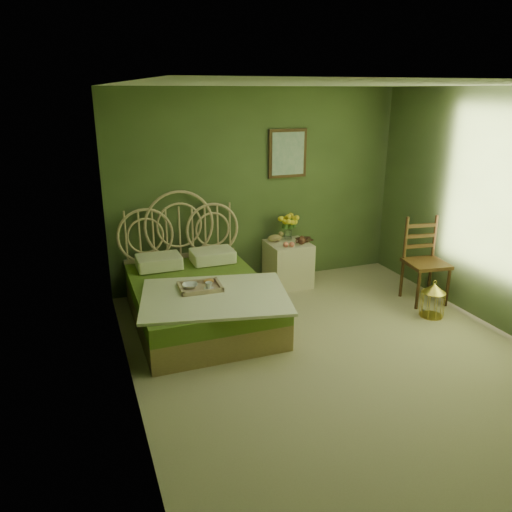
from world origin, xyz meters
name	(u,v)px	position (x,y,z in m)	size (l,w,h in m)	color
floor	(335,354)	(0.00, 0.00, 0.00)	(4.50, 4.50, 0.00)	tan
ceiling	(350,84)	(0.00, 0.00, 2.60)	(4.50, 4.50, 0.00)	silver
wall_back	(258,189)	(0.00, 2.25, 1.30)	(4.00, 4.00, 0.00)	#536836
wall_left	(124,254)	(-2.00, 0.00, 1.30)	(4.50, 4.50, 0.00)	#536836
wall_right	(506,213)	(2.00, 0.00, 1.30)	(4.50, 4.50, 0.00)	#536836
wall_art	(288,153)	(0.42, 2.22, 1.75)	(0.54, 0.04, 0.64)	#35200E
bed	(199,297)	(-1.10, 1.23, 0.30)	(1.73, 2.18, 1.35)	#A08450
nightstand	(288,259)	(0.32, 1.93, 0.37)	(0.55, 0.55, 1.03)	beige
chair	(423,255)	(1.70, 0.89, 0.59)	(0.53, 0.53, 1.06)	#35200E
birdcage	(433,300)	(1.51, 0.40, 0.20)	(0.27, 0.27, 0.41)	gold
book_lower	(300,240)	(0.50, 1.94, 0.61)	(0.16, 0.21, 0.02)	#381E0F
book_upper	(300,239)	(0.50, 1.94, 0.63)	(0.15, 0.20, 0.02)	#472819
cereal_bowl	(190,286)	(-1.25, 1.01, 0.54)	(0.17, 0.17, 0.04)	white
coffee_cup	(209,286)	(-1.07, 0.90, 0.56)	(0.08, 0.08, 0.07)	white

